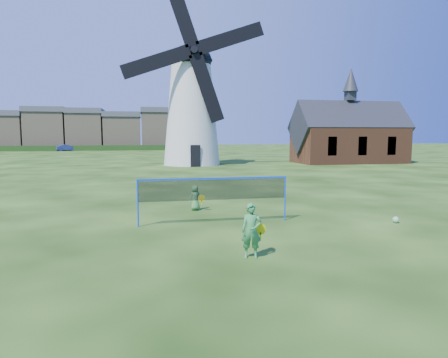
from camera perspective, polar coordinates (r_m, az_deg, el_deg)
ground at (r=13.11m, az=-0.42°, el=-6.79°), size 220.00×220.00×0.00m
windmill at (r=40.07m, az=-4.64°, el=10.38°), size 13.32×5.54×17.35m
chapel at (r=44.84m, az=17.32°, el=5.79°), size 11.71×5.68×9.90m
badminton_net at (r=13.39m, az=-1.42°, el=-1.55°), size 5.05×0.05×1.55m
player_girl at (r=9.77m, az=3.93°, el=-7.34°), size 0.70×0.43×1.33m
player_boy at (r=15.86m, az=-4.09°, el=-2.69°), size 0.63×0.45×0.99m
play_ball at (r=14.82m, az=23.20°, el=-5.33°), size 0.22×0.22×0.22m
terraced_houses at (r=87.14m, az=-25.72°, el=6.35°), size 56.46×8.40×8.37m
hedge at (r=80.96m, az=-25.55°, el=3.94°), size 62.00×0.80×1.00m
car_right at (r=79.56m, az=-21.47°, el=4.15°), size 3.78×2.33×1.18m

